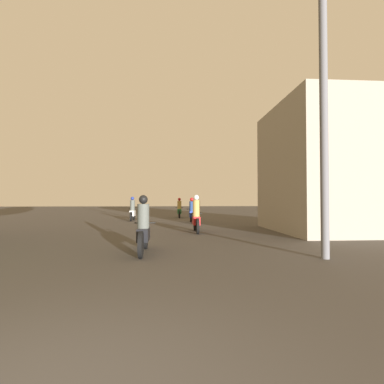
% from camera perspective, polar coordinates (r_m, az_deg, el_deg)
% --- Properties ---
extents(motorcycle_black, '(0.60, 2.12, 1.57)m').
position_cam_1_polar(motorcycle_black, '(8.28, -9.24, -7.14)').
color(motorcycle_black, black).
rests_on(motorcycle_black, ground_plane).
extents(motorcycle_red, '(0.60, 2.11, 1.66)m').
position_cam_1_polar(motorcycle_red, '(13.29, 0.81, -4.86)').
color(motorcycle_red, black).
rests_on(motorcycle_red, ground_plane).
extents(motorcycle_blue, '(0.60, 2.08, 1.56)m').
position_cam_1_polar(motorcycle_blue, '(18.61, -0.04, -3.94)').
color(motorcycle_blue, black).
rests_on(motorcycle_blue, ground_plane).
extents(motorcycle_white, '(0.60, 2.08, 1.64)m').
position_cam_1_polar(motorcycle_white, '(20.95, -11.27, -3.59)').
color(motorcycle_white, black).
rests_on(motorcycle_white, ground_plane).
extents(motorcycle_green, '(0.60, 1.95, 1.57)m').
position_cam_1_polar(motorcycle_green, '(23.79, -2.43, -3.39)').
color(motorcycle_green, black).
rests_on(motorcycle_green, ground_plane).
extents(building_right_near, '(5.63, 5.99, 5.74)m').
position_cam_1_polar(building_right_near, '(15.28, 25.82, 4.05)').
color(building_right_near, gray).
rests_on(building_right_near, ground_plane).
extents(utility_pole_near, '(1.60, 0.20, 7.25)m').
position_cam_1_polar(utility_pole_near, '(8.39, 23.80, 14.83)').
color(utility_pole_near, slate).
rests_on(utility_pole_near, ground_plane).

